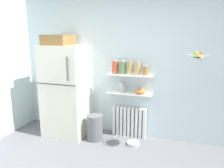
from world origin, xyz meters
TOP-DOWN VIEW (x-y plane):
  - back_wall at (0.00, 2.05)m, footprint 7.04×0.10m
  - refrigerator at (-1.16, 1.66)m, footprint 0.77×0.70m
  - radiator at (0.00, 1.92)m, footprint 0.63×0.12m
  - wall_shelf_lower at (0.00, 1.89)m, footprint 0.82×0.22m
  - wall_shelf_upper at (0.00, 1.89)m, footprint 0.82×0.22m
  - storage_jar_0 at (-0.27, 1.89)m, footprint 0.12×0.12m
  - storage_jar_1 at (-0.13, 1.89)m, footprint 0.12×0.12m
  - storage_jar_2 at (0.00, 1.89)m, footprint 0.10×0.10m
  - storage_jar_3 at (0.14, 1.89)m, footprint 0.10×0.10m
  - storage_jar_4 at (0.27, 1.89)m, footprint 0.10×0.10m
  - vase at (-0.13, 1.89)m, footprint 0.10×0.10m
  - shelf_bowl at (0.20, 1.89)m, footprint 0.19×0.19m
  - trash_bin at (-0.54, 1.57)m, footprint 0.29×0.29m
  - pet_food_bowl at (0.16, 1.59)m, footprint 0.22×0.22m
  - hanging_fruit_basket at (1.07, 1.46)m, footprint 0.30×0.30m

SIDE VIEW (x-z plane):
  - pet_food_bowl at x=0.16m, z-range 0.00..0.05m
  - trash_bin at x=-0.54m, z-range 0.00..0.46m
  - radiator at x=0.00m, z-range 0.00..0.56m
  - wall_shelf_lower at x=0.00m, z-range 0.82..0.85m
  - refrigerator at x=-1.16m, z-range -0.05..1.81m
  - shelf_bowl at x=0.20m, z-range 0.85..0.93m
  - vase at x=-0.13m, z-range 0.85..1.02m
  - wall_shelf_upper at x=0.00m, z-range 1.16..1.18m
  - storage_jar_4 at x=0.27m, z-range 1.18..1.35m
  - storage_jar_3 at x=0.14m, z-range 1.18..1.42m
  - storage_jar_2 at x=0.00m, z-range 1.18..1.42m
  - storage_jar_0 at x=-0.27m, z-range 1.18..1.42m
  - storage_jar_1 at x=-0.13m, z-range 1.18..1.42m
  - back_wall at x=0.00m, z-range 0.00..2.60m
  - hanging_fruit_basket at x=1.07m, z-range 1.53..1.63m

